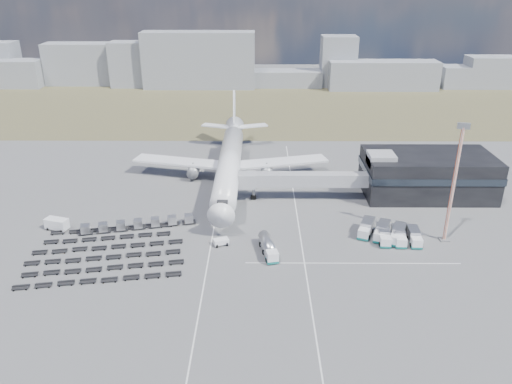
{
  "coord_description": "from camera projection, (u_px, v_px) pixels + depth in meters",
  "views": [
    {
      "loc": [
        7.48,
        -87.41,
        49.5
      ],
      "look_at": [
        6.84,
        15.61,
        4.0
      ],
      "focal_mm": 35.0,
      "sensor_mm": 36.0,
      "label": 1
    }
  ],
  "objects": [
    {
      "name": "ground",
      "position": [
        221.0,
        242.0,
        100.0
      ],
      "size": [
        420.0,
        420.0,
        0.0
      ],
      "primitive_type": "plane",
      "color": "#565659",
      "rests_on": "ground"
    },
    {
      "name": "terminal",
      "position": [
        427.0,
        174.0,
        119.53
      ],
      "size": [
        30.4,
        16.4,
        11.0
      ],
      "color": "black",
      "rests_on": "ground"
    },
    {
      "name": "catering_truck",
      "position": [
        238.0,
        174.0,
        129.82
      ],
      "size": [
        3.92,
        6.56,
        2.82
      ],
      "rotation": [
        0.0,
        0.0,
        -0.24
      ],
      "color": "white",
      "rests_on": "ground"
    },
    {
      "name": "airliner",
      "position": [
        230.0,
        161.0,
        127.48
      ],
      "size": [
        51.59,
        64.53,
        17.62
      ],
      "color": "white",
      "rests_on": "ground"
    },
    {
      "name": "utility_van",
      "position": [
        57.0,
        224.0,
        104.16
      ],
      "size": [
        5.2,
        3.47,
        2.51
      ],
      "primitive_type": "cube",
      "rotation": [
        0.0,
        0.0,
        -0.3
      ],
      "color": "white",
      "rests_on": "ground"
    },
    {
      "name": "floodlight_mast",
      "position": [
        454.0,
        184.0,
        95.62
      ],
      "size": [
        2.33,
        1.88,
        24.38
      ],
      "rotation": [
        0.0,
        0.0,
        -0.28
      ],
      "color": "#C94620",
      "rests_on": "ground"
    },
    {
      "name": "service_trucks_far",
      "position": [
        399.0,
        236.0,
        99.28
      ],
      "size": [
        8.5,
        6.64,
        2.48
      ],
      "rotation": [
        0.0,
        0.0,
        -0.06
      ],
      "color": "white",
      "rests_on": "ground"
    },
    {
      "name": "jet_bridge",
      "position": [
        295.0,
        180.0,
        116.55
      ],
      "size": [
        30.3,
        3.8,
        7.05
      ],
      "color": "#939399",
      "rests_on": "ground"
    },
    {
      "name": "pushback_tug",
      "position": [
        221.0,
        242.0,
        98.46
      ],
      "size": [
        3.3,
        2.56,
        1.35
      ],
      "primitive_type": "cube",
      "rotation": [
        0.0,
        0.0,
        0.36
      ],
      "color": "white",
      "rests_on": "ground"
    },
    {
      "name": "grass_strip",
      "position": [
        240.0,
        106.0,
        200.62
      ],
      "size": [
        420.0,
        90.0,
        0.01
      ],
      "primitive_type": "cube",
      "color": "#4C452E",
      "rests_on": "ground"
    },
    {
      "name": "baggage_dollies",
      "position": [
        105.0,
        253.0,
        95.38
      ],
      "size": [
        31.29,
        25.11,
        0.66
      ],
      "rotation": [
        0.0,
        0.0,
        0.17
      ],
      "color": "black",
      "rests_on": "ground"
    },
    {
      "name": "fuel_tanker",
      "position": [
        268.0,
        247.0,
        95.2
      ],
      "size": [
        3.93,
        9.01,
        2.83
      ],
      "rotation": [
        0.0,
        0.0,
        0.2
      ],
      "color": "white",
      "rests_on": "ground"
    },
    {
      "name": "lane_markings",
      "position": [
        270.0,
        234.0,
        102.69
      ],
      "size": [
        47.12,
        110.0,
        0.01
      ],
      "color": "silver",
      "rests_on": "ground"
    },
    {
      "name": "service_trucks_near",
      "position": [
        382.0,
        231.0,
        101.03
      ],
      "size": [
        10.54,
        9.46,
        2.63
      ],
      "rotation": [
        0.0,
        0.0,
        -0.41
      ],
      "color": "white",
      "rests_on": "ground"
    },
    {
      "name": "uld_row",
      "position": [
        138.0,
        224.0,
        104.55
      ],
      "size": [
        23.8,
        7.31,
        1.86
      ],
      "rotation": [
        0.0,
        0.0,
        0.23
      ],
      "color": "black",
      "rests_on": "ground"
    },
    {
      "name": "skyline",
      "position": [
        205.0,
        67.0,
        232.74
      ],
      "size": [
        314.41,
        24.96,
        25.18
      ],
      "color": "gray",
      "rests_on": "ground"
    }
  ]
}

